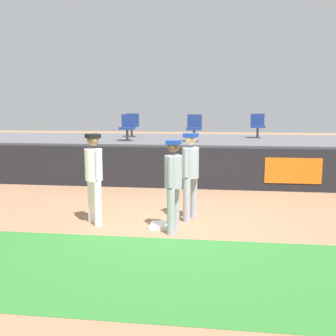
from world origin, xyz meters
The scene contains 12 objects.
ground_plane centered at (0.00, 0.00, 0.00)m, with size 60.00×60.00×0.00m, color #936B4C.
grass_foreground_strip centered at (0.00, -2.21, 0.00)m, with size 18.00×2.80×0.01m, color #2D722D.
first_base centered at (-0.18, -0.19, 0.04)m, with size 0.40×0.40×0.08m, color white.
player_fielder_home centered at (-1.51, -0.08, 1.02)m, with size 0.47×0.57×1.77m.
player_runner_visitor centered at (0.32, 0.45, 1.02)m, with size 0.43×0.47×1.76m.
player_coach_visitor centered at (0.08, -0.42, 0.98)m, with size 0.37×0.47×1.69m.
field_wall centered at (0.01, 3.65, 0.58)m, with size 18.00×0.26×1.16m.
bleacher_platform centered at (0.00, 6.22, 0.60)m, with size 18.00×4.80×1.21m, color #59595E.
seat_front_center centered at (0.08, 5.09, 1.68)m, with size 0.46×0.44×0.84m.
seat_back_left centered at (-2.32, 6.89, 1.68)m, with size 0.46×0.44×0.84m.
seat_front_left centered at (-2.05, 5.09, 1.68)m, with size 0.45×0.44×0.84m.
seat_back_right centered at (2.17, 6.89, 1.68)m, with size 0.47×0.44×0.84m.
Camera 1 is at (0.93, -7.48, 2.27)m, focal length 42.91 mm.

